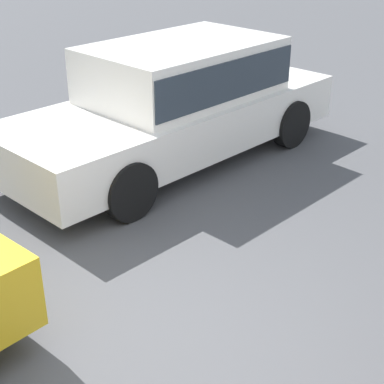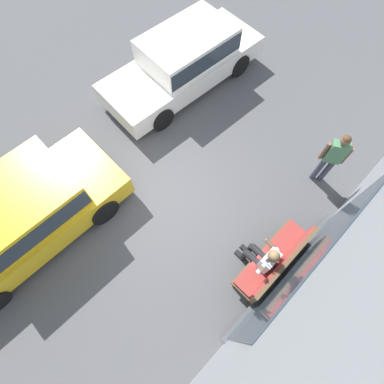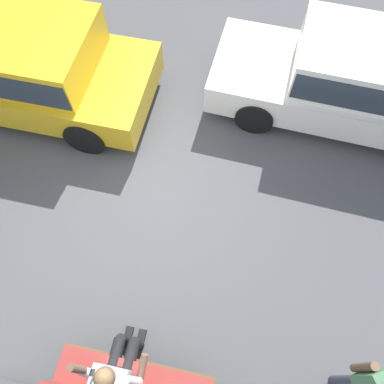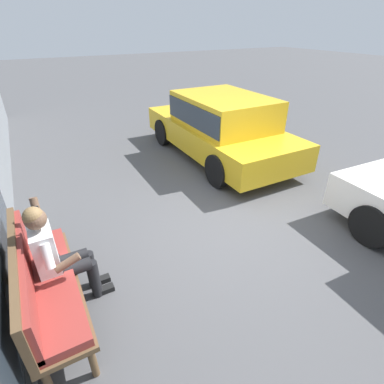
{
  "view_description": "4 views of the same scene",
  "coord_description": "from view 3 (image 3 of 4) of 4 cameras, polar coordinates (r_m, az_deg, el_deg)",
  "views": [
    {
      "loc": [
        2.26,
        2.6,
        3.02
      ],
      "look_at": [
        -0.58,
        0.13,
        1.15
      ],
      "focal_mm": 55.0,
      "sensor_mm": 36.0,
      "label": 1
    },
    {
      "loc": [
        1.53,
        2.6,
        6.55
      ],
      "look_at": [
        -0.23,
        0.83,
        1.17
      ],
      "focal_mm": 28.0,
      "sensor_mm": 36.0,
      "label": 2
    },
    {
      "loc": [
        -1.21,
        2.6,
        5.4
      ],
      "look_at": [
        -0.77,
        0.48,
        1.05
      ],
      "focal_mm": 35.0,
      "sensor_mm": 36.0,
      "label": 3
    },
    {
      "loc": [
        -3.28,
        2.6,
        2.95
      ],
      "look_at": [
        -0.2,
        0.88,
        0.93
      ],
      "focal_mm": 28.0,
      "sensor_mm": 36.0,
      "label": 4
    }
  ],
  "objects": [
    {
      "name": "person_on_phone",
      "position": [
        4.75,
        -11.4,
        -24.81
      ],
      "size": [
        0.73,
        0.74,
        1.36
      ],
      "color": "black",
      "rests_on": "ground_plane"
    },
    {
      "name": "parked_car_near",
      "position": [
        6.87,
        24.27,
        15.44
      ],
      "size": [
        4.69,
        2.0,
        1.49
      ],
      "color": "white",
      "rests_on": "ground_plane"
    },
    {
      "name": "parked_car_mid",
      "position": [
        7.12,
        -24.39,
        17.55
      ],
      "size": [
        4.44,
        2.04,
        1.5
      ],
      "color": "gold",
      "rests_on": "ground_plane"
    },
    {
      "name": "ground_plane",
      "position": [
        6.11,
        -6.13,
        0.84
      ],
      "size": [
        60.0,
        60.0,
        0.0
      ],
      "primitive_type": "plane",
      "color": "#4C4C4F"
    }
  ]
}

